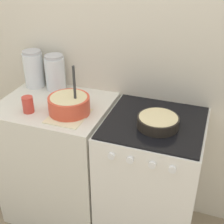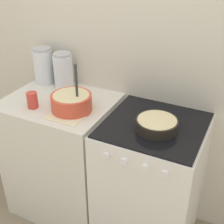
# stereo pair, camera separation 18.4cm
# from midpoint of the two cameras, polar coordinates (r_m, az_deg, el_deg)

# --- Properties ---
(wall_back) EXTENTS (4.44, 0.05, 2.40)m
(wall_back) POSITION_cam_midpoint_polar(r_m,az_deg,el_deg) (2.09, -0.78, 10.33)
(wall_back) COLOR beige
(wall_back) RESTS_ON ground_plane
(countertop_cabinet) EXTENTS (0.72, 0.59, 0.93)m
(countertop_cabinet) POSITION_cam_midpoint_polar(r_m,az_deg,el_deg) (2.34, -11.82, -8.64)
(countertop_cabinet) COLOR silver
(countertop_cabinet) RESTS_ON ground_plane
(stove) EXTENTS (0.60, 0.60, 0.93)m
(stove) POSITION_cam_midpoint_polar(r_m,az_deg,el_deg) (2.13, 4.49, -12.60)
(stove) COLOR white
(stove) RESTS_ON ground_plane
(mixing_bowl) EXTENTS (0.26, 0.26, 0.31)m
(mixing_bowl) POSITION_cam_midpoint_polar(r_m,az_deg,el_deg) (1.93, -10.56, 1.42)
(mixing_bowl) COLOR #D84C33
(mixing_bowl) RESTS_ON countertop_cabinet
(baking_pan) EXTENTS (0.24, 0.24, 0.06)m
(baking_pan) POSITION_cam_midpoint_polar(r_m,az_deg,el_deg) (1.78, 5.52, -1.83)
(baking_pan) COLOR black
(baking_pan) RESTS_ON stove
(storage_jar_left) EXTENTS (0.14, 0.14, 0.27)m
(storage_jar_left) POSITION_cam_midpoint_polar(r_m,az_deg,el_deg) (2.33, -16.30, 7.13)
(storage_jar_left) COLOR silver
(storage_jar_left) RESTS_ON countertop_cabinet
(storage_jar_middle) EXTENTS (0.14, 0.14, 0.25)m
(storage_jar_middle) POSITION_cam_midpoint_polar(r_m,az_deg,el_deg) (2.24, -12.65, 6.57)
(storage_jar_middle) COLOR silver
(storage_jar_middle) RESTS_ON countertop_cabinet
(tin_can) EXTENTS (0.07, 0.07, 0.10)m
(tin_can) POSITION_cam_midpoint_polar(r_m,az_deg,el_deg) (2.01, -17.68, 1.24)
(tin_can) COLOR #CC3F33
(tin_can) RESTS_ON countertop_cabinet
(recipe_page) EXTENTS (0.22, 0.25, 0.01)m
(recipe_page) POSITION_cam_midpoint_polar(r_m,az_deg,el_deg) (1.92, -10.72, -0.78)
(recipe_page) COLOR beige
(recipe_page) RESTS_ON countertop_cabinet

